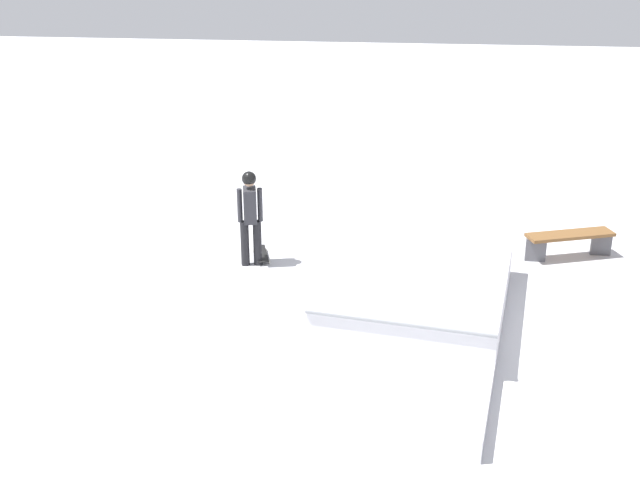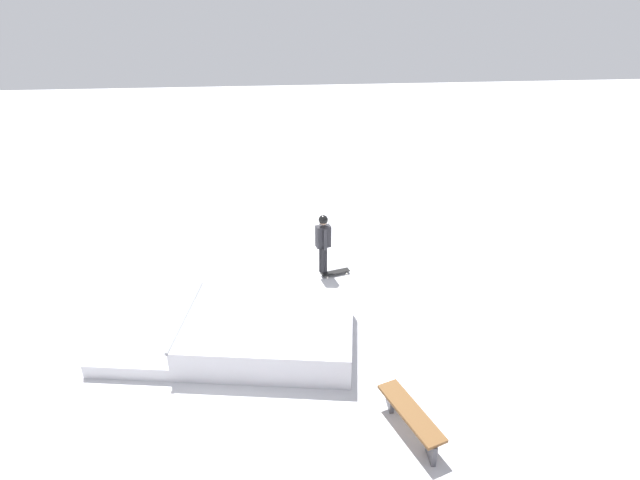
% 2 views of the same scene
% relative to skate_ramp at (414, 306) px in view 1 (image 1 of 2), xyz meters
% --- Properties ---
extents(ground_plane, '(60.00, 60.00, 0.00)m').
position_rel_skate_ramp_xyz_m(ground_plane, '(0.17, 0.37, -0.32)').
color(ground_plane, silver).
extents(skate_ramp, '(5.74, 3.41, 0.74)m').
position_rel_skate_ramp_xyz_m(skate_ramp, '(0.00, 0.00, 0.00)').
color(skate_ramp, silver).
rests_on(skate_ramp, ground).
extents(skater, '(0.42, 0.43, 1.73)m').
position_rel_skate_ramp_xyz_m(skater, '(-1.95, -2.89, 0.69)').
color(skater, black).
rests_on(skater, ground).
extents(skateboard, '(0.82, 0.42, 0.09)m').
position_rel_skate_ramp_xyz_m(skateboard, '(-2.27, -2.77, -0.24)').
color(skateboard, black).
rests_on(skateboard, ground).
extents(park_bench, '(0.92, 1.64, 0.48)m').
position_rel_skate_ramp_xyz_m(park_bench, '(-2.93, 2.75, 0.04)').
color(park_bench, brown).
rests_on(park_bench, ground).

